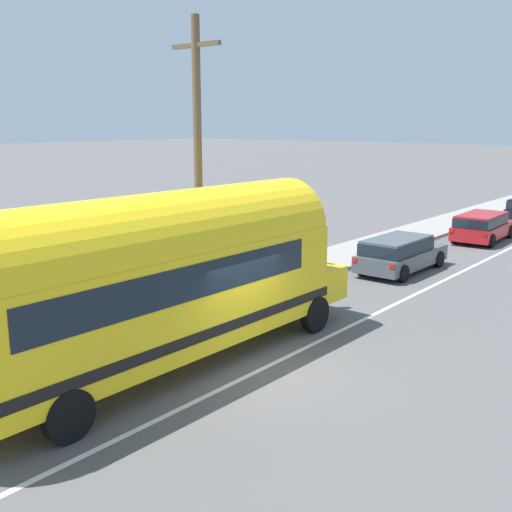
{
  "coord_description": "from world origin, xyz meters",
  "views": [
    {
      "loc": [
        8.34,
        -10.34,
        5.62
      ],
      "look_at": [
        -1.86,
        2.06,
        2.09
      ],
      "focal_mm": 42.78,
      "sensor_mm": 36.0,
      "label": 1
    }
  ],
  "objects_px": {
    "painted_bus": "(148,277)",
    "car_lead": "(399,252)",
    "car_second": "(482,225)",
    "utility_pole": "(198,165)"
  },
  "relations": [
    {
      "from": "car_second",
      "to": "utility_pole",
      "type": "bearing_deg",
      "value": -98.45
    },
    {
      "from": "car_second",
      "to": "painted_bus",
      "type": "bearing_deg",
      "value": -90.33
    },
    {
      "from": "painted_bus",
      "to": "car_second",
      "type": "bearing_deg",
      "value": 89.67
    },
    {
      "from": "painted_bus",
      "to": "car_lead",
      "type": "bearing_deg",
      "value": 90.59
    },
    {
      "from": "painted_bus",
      "to": "car_lead",
      "type": "distance_m",
      "value": 12.62
    },
    {
      "from": "painted_bus",
      "to": "car_second",
      "type": "height_order",
      "value": "painted_bus"
    },
    {
      "from": "painted_bus",
      "to": "car_second",
      "type": "distance_m",
      "value": 20.78
    },
    {
      "from": "utility_pole",
      "to": "car_lead",
      "type": "bearing_deg",
      "value": 75.29
    },
    {
      "from": "car_lead",
      "to": "utility_pole",
      "type": "bearing_deg",
      "value": -104.71
    },
    {
      "from": "painted_bus",
      "to": "car_second",
      "type": "relative_size",
      "value": 2.72
    }
  ]
}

